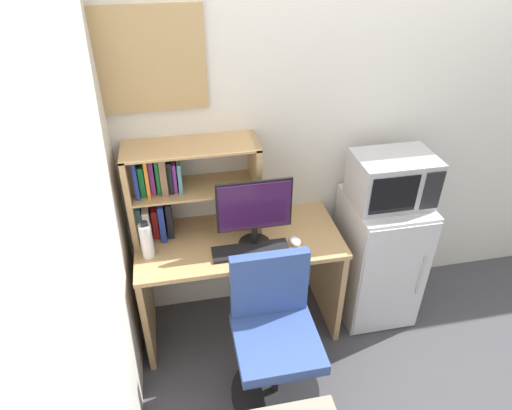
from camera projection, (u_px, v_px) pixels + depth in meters
The scene contains 12 objects.
wall_back at pixel (434, 118), 2.91m from camera, with size 6.40×0.04×2.60m, color silver.
wall_left at pixel (68, 401), 1.26m from camera, with size 0.04×4.40×2.60m, color silver.
desk at pixel (240, 268), 2.88m from camera, with size 1.24×0.57×0.76m.
hutch_bookshelf at pixel (173, 187), 2.65m from camera, with size 0.76×0.28×0.58m.
monitor at pixel (254, 211), 2.56m from camera, with size 0.43×0.19×0.44m.
keyboard at pixel (251, 251), 2.64m from camera, with size 0.45×0.13×0.02m, color black.
computer_mouse at pixel (295, 241), 2.70m from camera, with size 0.06×0.10×0.03m, color silver.
water_bottle at pixel (147, 240), 2.55m from camera, with size 0.07×0.07×0.24m.
mini_fridge at pixel (378, 257), 3.08m from camera, with size 0.47×0.53×0.91m.
microwave at pixel (392, 179), 2.74m from camera, with size 0.47×0.34×0.31m.
desk_chair at pixel (274, 341), 2.56m from camera, with size 0.53×0.53×0.91m.
wall_corkboard at pixel (133, 62), 2.33m from camera, with size 0.75×0.02×0.54m, color tan.
Camera 1 is at (-1.25, -2.44, 2.46)m, focal length 31.95 mm.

